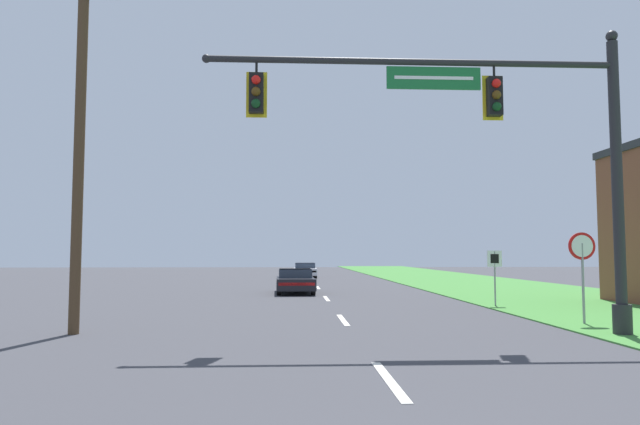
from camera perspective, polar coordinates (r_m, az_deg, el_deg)
name	(u,v)px	position (r m, az deg, el deg)	size (l,w,h in m)	color
grass_verge_right	(498,287)	(35.06, 17.35, -7.12)	(10.00, 110.00, 0.04)	#428438
road_center_line	(326,299)	(25.00, 0.65, -8.61)	(0.16, 34.80, 0.01)	silver
signal_mast	(512,145)	(14.64, 18.64, 6.39)	(10.29, 0.47, 7.44)	#232326
car_ahead	(295,281)	(28.46, -2.51, -6.86)	(1.95, 4.26, 1.19)	black
far_car	(305,270)	(46.94, -1.51, -5.79)	(1.82, 4.38, 1.19)	black
stop_sign	(582,257)	(17.43, 24.74, -4.05)	(0.76, 0.07, 2.50)	gray
route_sign_post	(495,265)	(22.20, 17.06, -5.06)	(0.55, 0.06, 2.03)	gray
utility_pole_near	(79,137)	(15.51, -22.92, 6.96)	(1.80, 0.26, 9.39)	#4C3823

